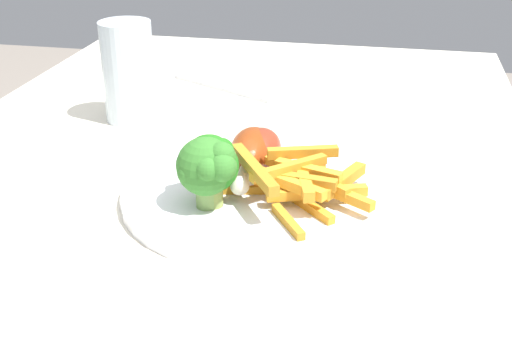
{
  "coord_description": "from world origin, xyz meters",
  "views": [
    {
      "loc": [
        0.66,
        0.18,
        1.06
      ],
      "look_at": [
        0.06,
        0.06,
        0.77
      ],
      "focal_mm": 46.63,
      "sensor_mm": 36.0,
      "label": 1
    }
  ],
  "objects_px": {
    "dinner_plate": "(256,193)",
    "broccoli_floret_middle": "(209,166)",
    "chicken_drumstick_near": "(251,152)",
    "water_glass": "(128,72)",
    "broccoli_floret_back": "(208,160)",
    "chicken_drumstick_far": "(260,149)",
    "broccoli_floret_front": "(209,167)",
    "dining_table": "(218,253)",
    "carrot_fries_pile": "(301,180)",
    "fork": "(221,88)"
  },
  "relations": [
    {
      "from": "dinner_plate",
      "to": "broccoli_floret_middle",
      "type": "relative_size",
      "value": 4.05
    },
    {
      "from": "chicken_drumstick_near",
      "to": "broccoli_floret_middle",
      "type": "bearing_deg",
      "value": -14.78
    },
    {
      "from": "chicken_drumstick_near",
      "to": "water_glass",
      "type": "bearing_deg",
      "value": -127.15
    },
    {
      "from": "broccoli_floret_back",
      "to": "dinner_plate",
      "type": "bearing_deg",
      "value": 125.88
    },
    {
      "from": "broccoli_floret_middle",
      "to": "dinner_plate",
      "type": "bearing_deg",
      "value": 139.79
    },
    {
      "from": "chicken_drumstick_far",
      "to": "broccoli_floret_front",
      "type": "bearing_deg",
      "value": -15.26
    },
    {
      "from": "dining_table",
      "to": "carrot_fries_pile",
      "type": "xyz_separation_m",
      "value": [
        0.07,
        0.11,
        0.14
      ]
    },
    {
      "from": "dinner_plate",
      "to": "broccoli_floret_front",
      "type": "height_order",
      "value": "broccoli_floret_front"
    },
    {
      "from": "broccoli_floret_back",
      "to": "chicken_drumstick_near",
      "type": "height_order",
      "value": "broccoli_floret_back"
    },
    {
      "from": "broccoli_floret_front",
      "to": "fork",
      "type": "xyz_separation_m",
      "value": [
        -0.39,
        -0.09,
        -0.05
      ]
    },
    {
      "from": "broccoli_floret_back",
      "to": "chicken_drumstick_near",
      "type": "bearing_deg",
      "value": 159.47
    },
    {
      "from": "dining_table",
      "to": "chicken_drumstick_near",
      "type": "bearing_deg",
      "value": 74.6
    },
    {
      "from": "fork",
      "to": "dinner_plate",
      "type": "bearing_deg",
      "value": -42.21
    },
    {
      "from": "dinner_plate",
      "to": "broccoli_floret_front",
      "type": "distance_m",
      "value": 0.08
    },
    {
      "from": "broccoli_floret_front",
      "to": "broccoli_floret_back",
      "type": "height_order",
      "value": "broccoli_floret_front"
    },
    {
      "from": "broccoli_floret_front",
      "to": "carrot_fries_pile",
      "type": "xyz_separation_m",
      "value": [
        -0.04,
        0.08,
        -0.02
      ]
    },
    {
      "from": "broccoli_floret_middle",
      "to": "carrot_fries_pile",
      "type": "distance_m",
      "value": 0.09
    },
    {
      "from": "chicken_drumstick_far",
      "to": "broccoli_floret_back",
      "type": "bearing_deg",
      "value": -22.39
    },
    {
      "from": "carrot_fries_pile",
      "to": "chicken_drumstick_far",
      "type": "bearing_deg",
      "value": -141.47
    },
    {
      "from": "dining_table",
      "to": "dinner_plate",
      "type": "bearing_deg",
      "value": 46.26
    },
    {
      "from": "dining_table",
      "to": "broccoli_floret_middle",
      "type": "bearing_deg",
      "value": 11.83
    },
    {
      "from": "dinner_plate",
      "to": "water_glass",
      "type": "bearing_deg",
      "value": -132.4
    },
    {
      "from": "chicken_drumstick_far",
      "to": "dinner_plate",
      "type": "bearing_deg",
      "value": 6.97
    },
    {
      "from": "dining_table",
      "to": "broccoli_floret_back",
      "type": "xyz_separation_m",
      "value": [
        0.09,
        0.02,
        0.16
      ]
    },
    {
      "from": "broccoli_floret_back",
      "to": "water_glass",
      "type": "distance_m",
      "value": 0.28
    },
    {
      "from": "carrot_fries_pile",
      "to": "water_glass",
      "type": "relative_size",
      "value": 1.19
    },
    {
      "from": "carrot_fries_pile",
      "to": "chicken_drumstick_near",
      "type": "bearing_deg",
      "value": -132.91
    },
    {
      "from": "dining_table",
      "to": "fork",
      "type": "height_order",
      "value": "fork"
    },
    {
      "from": "broccoli_floret_middle",
      "to": "fork",
      "type": "height_order",
      "value": "broccoli_floret_middle"
    },
    {
      "from": "broccoli_floret_front",
      "to": "broccoli_floret_back",
      "type": "bearing_deg",
      "value": -163.6
    },
    {
      "from": "dining_table",
      "to": "carrot_fries_pile",
      "type": "bearing_deg",
      "value": 56.52
    },
    {
      "from": "broccoli_floret_back",
      "to": "chicken_drumstick_far",
      "type": "distance_m",
      "value": 0.09
    },
    {
      "from": "dinner_plate",
      "to": "broccoli_floret_back",
      "type": "xyz_separation_m",
      "value": [
        0.03,
        -0.04,
        0.05
      ]
    },
    {
      "from": "dinner_plate",
      "to": "water_glass",
      "type": "relative_size",
      "value": 2.1
    },
    {
      "from": "water_glass",
      "to": "broccoli_floret_middle",
      "type": "bearing_deg",
      "value": 36.29
    },
    {
      "from": "dining_table",
      "to": "chicken_drumstick_near",
      "type": "height_order",
      "value": "chicken_drumstick_near"
    },
    {
      "from": "broccoli_floret_middle",
      "to": "chicken_drumstick_far",
      "type": "height_order",
      "value": "broccoli_floret_middle"
    },
    {
      "from": "dinner_plate",
      "to": "chicken_drumstick_far",
      "type": "relative_size",
      "value": 2.4
    },
    {
      "from": "fork",
      "to": "water_glass",
      "type": "distance_m",
      "value": 0.18
    },
    {
      "from": "chicken_drumstick_far",
      "to": "water_glass",
      "type": "distance_m",
      "value": 0.25
    },
    {
      "from": "broccoli_floret_front",
      "to": "chicken_drumstick_far",
      "type": "relative_size",
      "value": 0.62
    },
    {
      "from": "broccoli_floret_front",
      "to": "fork",
      "type": "relative_size",
      "value": 0.38
    },
    {
      "from": "dinner_plate",
      "to": "water_glass",
      "type": "height_order",
      "value": "water_glass"
    },
    {
      "from": "dining_table",
      "to": "dinner_plate",
      "type": "height_order",
      "value": "dinner_plate"
    },
    {
      "from": "chicken_drumstick_near",
      "to": "carrot_fries_pile",
      "type": "bearing_deg",
      "value": 47.09
    },
    {
      "from": "dining_table",
      "to": "fork",
      "type": "xyz_separation_m",
      "value": [
        -0.28,
        -0.06,
        0.11
      ]
    },
    {
      "from": "broccoli_floret_middle",
      "to": "chicken_drumstick_far",
      "type": "xyz_separation_m",
      "value": [
        -0.1,
        0.03,
        -0.02
      ]
    },
    {
      "from": "dining_table",
      "to": "water_glass",
      "type": "bearing_deg",
      "value": -131.87
    },
    {
      "from": "fork",
      "to": "chicken_drumstick_near",
      "type": "bearing_deg",
      "value": -41.92
    },
    {
      "from": "broccoli_floret_front",
      "to": "chicken_drumstick_near",
      "type": "distance_m",
      "value": 0.1
    }
  ]
}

